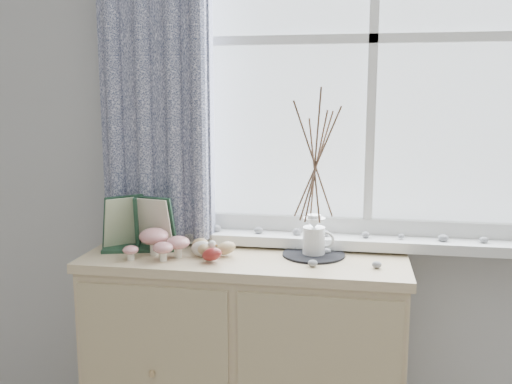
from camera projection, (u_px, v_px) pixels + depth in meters
sideboard at (245, 362)px, 2.20m from camera, size 1.20×0.45×0.85m
botanical_book at (135, 224)px, 2.16m from camera, size 0.34×0.21×0.22m
toadstool_cluster at (160, 242)px, 2.10m from camera, size 0.23×0.16×0.10m
wooden_eggs at (211, 249)px, 2.11m from camera, size 0.17×0.18×0.07m
songbird_figurine at (203, 248)px, 2.10m from camera, size 0.14×0.09×0.07m
crocheted_doily at (314, 255)px, 2.12m from camera, size 0.23×0.23×0.01m
twig_pitcher at (315, 160)px, 2.06m from camera, size 0.26×0.26×0.63m
sideboard_pebbles at (327, 256)px, 2.07m from camera, size 0.33×0.23×0.02m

